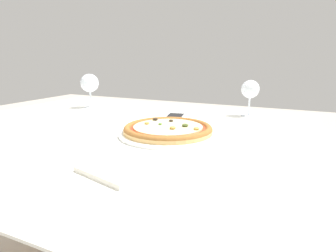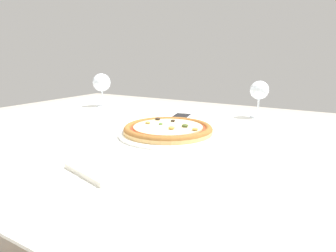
% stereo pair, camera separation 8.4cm
% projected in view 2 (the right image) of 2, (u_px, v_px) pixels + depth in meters
% --- Properties ---
extents(dining_table, '(1.34, 1.15, 0.73)m').
position_uv_depth(dining_table, '(120.00, 147.00, 1.03)').
color(dining_table, '#997047').
rests_on(dining_table, ground_plane).
extents(pizza_plate, '(0.32, 0.32, 0.04)m').
position_uv_depth(pizza_plate, '(168.00, 130.00, 0.90)').
color(pizza_plate, white).
rests_on(pizza_plate, dining_table).
extents(fork, '(0.03, 0.17, 0.00)m').
position_uv_depth(fork, '(69.00, 119.00, 1.13)').
color(fork, silver).
rests_on(fork, dining_table).
extents(wine_glass_far_left, '(0.08, 0.08, 0.15)m').
position_uv_depth(wine_glass_far_left, '(259.00, 91.00, 1.14)').
color(wine_glass_far_left, silver).
rests_on(wine_glass_far_left, dining_table).
extents(wine_glass_far_right, '(0.09, 0.09, 0.17)m').
position_uv_depth(wine_glass_far_right, '(102.00, 83.00, 1.41)').
color(wine_glass_far_right, silver).
rests_on(wine_glass_far_right, dining_table).
extents(cell_phone, '(0.10, 0.16, 0.01)m').
position_uv_depth(cell_phone, '(180.00, 118.00, 1.14)').
color(cell_phone, white).
rests_on(cell_phone, dining_table).
extents(napkin_folded, '(0.17, 0.14, 0.01)m').
position_uv_depth(napkin_folded, '(104.00, 168.00, 0.62)').
color(napkin_folded, silver).
rests_on(napkin_folded, dining_table).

